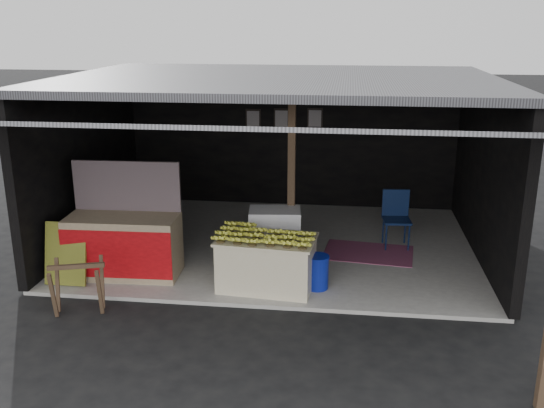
# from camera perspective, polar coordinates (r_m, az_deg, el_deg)

# --- Properties ---
(ground) EXTENTS (80.00, 80.00, 0.00)m
(ground) POSITION_cam_1_polar(r_m,az_deg,el_deg) (8.69, -1.44, -9.83)
(ground) COLOR black
(ground) RESTS_ON ground
(concrete_slab) EXTENTS (7.00, 5.00, 0.06)m
(concrete_slab) POSITION_cam_1_polar(r_m,az_deg,el_deg) (10.95, 0.51, -3.82)
(concrete_slab) COLOR gray
(concrete_slab) RESTS_ON ground
(shophouse) EXTENTS (7.40, 7.29, 3.02)m
(shophouse) POSITION_cam_1_polar(r_m,az_deg,el_deg) (10.70, 0.74, 7.20)
(shophouse) COLOR black
(shophouse) RESTS_ON ground
(banana_table) EXTENTS (1.50, 1.01, 0.79)m
(banana_table) POSITION_cam_1_polar(r_m,az_deg,el_deg) (9.04, -0.52, -5.55)
(banana_table) COLOR beige
(banana_table) RESTS_ON concrete_slab
(banana_pile) EXTENTS (1.38, 0.91, 0.16)m
(banana_pile) POSITION_cam_1_polar(r_m,az_deg,el_deg) (8.87, -0.53, -2.75)
(banana_pile) COLOR yellow
(banana_pile) RESTS_ON banana_table
(white_crate) EXTENTS (0.88, 0.65, 0.92)m
(white_crate) POSITION_cam_1_polar(r_m,az_deg,el_deg) (9.91, 0.26, -3.07)
(white_crate) COLOR white
(white_crate) RESTS_ON concrete_slab
(neighbor_stall) EXTENTS (1.73, 0.82, 1.76)m
(neighbor_stall) POSITION_cam_1_polar(r_m,az_deg,el_deg) (9.73, -13.75, -3.57)
(neighbor_stall) COLOR #998466
(neighbor_stall) RESTS_ON concrete_slab
(green_signboard) EXTENTS (0.64, 0.27, 0.94)m
(green_signboard) POSITION_cam_1_polar(r_m,az_deg,el_deg) (9.66, -18.85, -4.45)
(green_signboard) COLOR black
(green_signboard) RESTS_ON concrete_slab
(sawhorse) EXTENTS (0.81, 0.81, 0.73)m
(sawhorse) POSITION_cam_1_polar(r_m,az_deg,el_deg) (8.78, -17.83, -7.06)
(sawhorse) COLOR #4F3827
(sawhorse) RESTS_ON ground
(water_barrel) EXTENTS (0.33, 0.33, 0.49)m
(water_barrel) POSITION_cam_1_polar(r_m,az_deg,el_deg) (9.09, 4.29, -6.49)
(water_barrel) COLOR navy
(water_barrel) RESTS_ON concrete_slab
(plastic_chair) EXTENTS (0.51, 0.51, 1.00)m
(plastic_chair) POSITION_cam_1_polar(r_m,az_deg,el_deg) (10.88, 11.59, -0.86)
(plastic_chair) COLOR #0A183A
(plastic_chair) RESTS_ON concrete_slab
(magenta_rug) EXTENTS (1.60, 1.16, 0.01)m
(magenta_rug) POSITION_cam_1_polar(r_m,az_deg,el_deg) (10.60, 9.05, -4.54)
(magenta_rug) COLOR maroon
(magenta_rug) RESTS_ON concrete_slab
(picture_frames) EXTENTS (1.62, 0.04, 0.46)m
(picture_frames) POSITION_cam_1_polar(r_m,az_deg,el_deg) (12.79, 1.05, 8.03)
(picture_frames) COLOR black
(picture_frames) RESTS_ON shophouse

